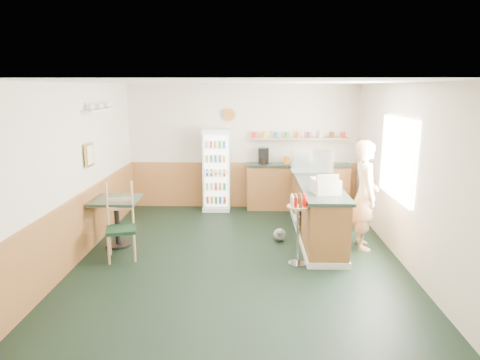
{
  "coord_description": "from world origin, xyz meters",
  "views": [
    {
      "loc": [
        0.21,
        -6.31,
        2.63
      ],
      "look_at": [
        0.01,
        0.6,
        1.12
      ],
      "focal_mm": 32.0,
      "sensor_mm": 36.0,
      "label": 1
    }
  ],
  "objects_px": {
    "shopkeeper": "(365,195)",
    "cafe_table": "(117,213)",
    "drinks_fridge": "(217,170)",
    "condiment_stand": "(298,218)",
    "cafe_chair": "(122,219)",
    "display_case": "(312,162)",
    "cash_register": "(325,186)"
  },
  "relations": [
    {
      "from": "display_case",
      "to": "condiment_stand",
      "type": "relative_size",
      "value": 0.73
    },
    {
      "from": "shopkeeper",
      "to": "condiment_stand",
      "type": "relative_size",
      "value": 1.68
    },
    {
      "from": "drinks_fridge",
      "to": "display_case",
      "type": "height_order",
      "value": "drinks_fridge"
    },
    {
      "from": "condiment_stand",
      "to": "cafe_chair",
      "type": "xyz_separation_m",
      "value": [
        -2.72,
        0.24,
        -0.11
      ]
    },
    {
      "from": "cash_register",
      "to": "cafe_chair",
      "type": "bearing_deg",
      "value": 172.24
    },
    {
      "from": "drinks_fridge",
      "to": "shopkeeper",
      "type": "xyz_separation_m",
      "value": [
        2.61,
        -2.22,
        0.02
      ]
    },
    {
      "from": "drinks_fridge",
      "to": "condiment_stand",
      "type": "relative_size",
      "value": 1.64
    },
    {
      "from": "condiment_stand",
      "to": "display_case",
      "type": "bearing_deg",
      "value": 77.11
    },
    {
      "from": "shopkeeper",
      "to": "condiment_stand",
      "type": "bearing_deg",
      "value": 122.75
    },
    {
      "from": "drinks_fridge",
      "to": "display_case",
      "type": "bearing_deg",
      "value": -26.87
    },
    {
      "from": "display_case",
      "to": "shopkeeper",
      "type": "bearing_deg",
      "value": -60.87
    },
    {
      "from": "condiment_stand",
      "to": "cash_register",
      "type": "bearing_deg",
      "value": 44.04
    },
    {
      "from": "cash_register",
      "to": "shopkeeper",
      "type": "relative_size",
      "value": 0.22
    },
    {
      "from": "cafe_table",
      "to": "condiment_stand",
      "type": "bearing_deg",
      "value": -12.97
    },
    {
      "from": "drinks_fridge",
      "to": "cafe_chair",
      "type": "height_order",
      "value": "drinks_fridge"
    },
    {
      "from": "condiment_stand",
      "to": "cafe_chair",
      "type": "distance_m",
      "value": 2.73
    },
    {
      "from": "display_case",
      "to": "shopkeeper",
      "type": "height_order",
      "value": "shopkeeper"
    },
    {
      "from": "drinks_fridge",
      "to": "cafe_chair",
      "type": "xyz_separation_m",
      "value": [
        -1.26,
        -2.71,
        -0.26
      ]
    },
    {
      "from": "drinks_fridge",
      "to": "condiment_stand",
      "type": "xyz_separation_m",
      "value": [
        1.46,
        -2.95,
        -0.15
      ]
    },
    {
      "from": "cash_register",
      "to": "display_case",
      "type": "bearing_deg",
      "value": 78.65
    },
    {
      "from": "cafe_table",
      "to": "drinks_fridge",
      "type": "bearing_deg",
      "value": 56.81
    },
    {
      "from": "cash_register",
      "to": "shopkeeper",
      "type": "distance_m",
      "value": 0.79
    },
    {
      "from": "display_case",
      "to": "condiment_stand",
      "type": "bearing_deg",
      "value": -102.89
    },
    {
      "from": "shopkeeper",
      "to": "condiment_stand",
      "type": "xyz_separation_m",
      "value": [
        -1.15,
        -0.73,
        -0.17
      ]
    },
    {
      "from": "drinks_fridge",
      "to": "condiment_stand",
      "type": "distance_m",
      "value": 3.3
    },
    {
      "from": "cafe_chair",
      "to": "display_case",
      "type": "bearing_deg",
      "value": 12.97
    },
    {
      "from": "shopkeeper",
      "to": "cafe_table",
      "type": "bearing_deg",
      "value": 91.2
    },
    {
      "from": "drinks_fridge",
      "to": "shopkeeper",
      "type": "distance_m",
      "value": 3.43
    },
    {
      "from": "drinks_fridge",
      "to": "shopkeeper",
      "type": "bearing_deg",
      "value": -40.42
    },
    {
      "from": "drinks_fridge",
      "to": "cafe_table",
      "type": "xyz_separation_m",
      "value": [
        -1.49,
        -2.27,
        -0.3
      ]
    },
    {
      "from": "shopkeeper",
      "to": "cafe_chair",
      "type": "xyz_separation_m",
      "value": [
        -3.87,
        -0.49,
        -0.28
      ]
    },
    {
      "from": "drinks_fridge",
      "to": "cafe_table",
      "type": "bearing_deg",
      "value": -123.19
    }
  ]
}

